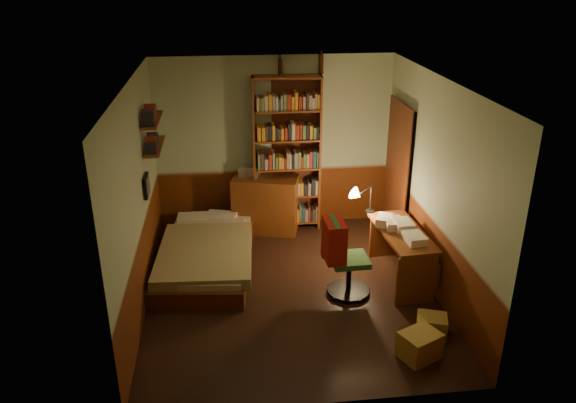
{
  "coord_description": "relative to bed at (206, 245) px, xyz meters",
  "views": [
    {
      "loc": [
        -0.74,
        -6.01,
        3.77
      ],
      "look_at": [
        0.0,
        0.25,
        1.1
      ],
      "focal_mm": 35.0,
      "sensor_mm": 36.0,
      "label": 1
    }
  ],
  "objects": [
    {
      "name": "office_chair",
      "position": [
        1.75,
        -0.89,
        0.18
      ],
      "size": [
        0.5,
        0.44,
        0.98
      ],
      "primitive_type": "cube",
      "rotation": [
        0.0,
        0.0,
        0.02
      ],
      "color": "#2B602C",
      "rests_on": "ground"
    },
    {
      "name": "wall_right",
      "position": [
        2.81,
        -0.73,
        0.98
      ],
      "size": [
        0.02,
        4.0,
        2.6
      ],
      "primitive_type": "cube",
      "color": "#9AB08D",
      "rests_on": "ground"
    },
    {
      "name": "ceiling",
      "position": [
        1.05,
        -0.73,
        2.29
      ],
      "size": [
        3.5,
        4.0,
        0.02
      ],
      "primitive_type": "cube",
      "color": "silver",
      "rests_on": "wall_back"
    },
    {
      "name": "paper_stack",
      "position": [
        2.32,
        -0.37,
        0.41
      ],
      "size": [
        0.29,
        0.33,
        0.11
      ],
      "primitive_type": "cube",
      "rotation": [
        0.0,
        0.0,
        -0.43
      ],
      "color": "silver",
      "rests_on": "desk"
    },
    {
      "name": "doorway",
      "position": [
        2.77,
        0.57,
        0.68
      ],
      "size": [
        0.06,
        0.9,
        2.0
      ],
      "primitive_type": "cube",
      "color": "black",
      "rests_on": "ground"
    },
    {
      "name": "bed",
      "position": [
        0.0,
        0.0,
        0.0
      ],
      "size": [
        1.37,
        2.24,
        0.63
      ],
      "primitive_type": "cube",
      "rotation": [
        0.0,
        0.0,
        -0.11
      ],
      "color": "olive",
      "rests_on": "ground"
    },
    {
      "name": "wall_left",
      "position": [
        -0.71,
        -0.73,
        0.98
      ],
      "size": [
        0.02,
        4.0,
        2.6
      ],
      "primitive_type": "cube",
      "color": "#9AB08D",
      "rests_on": "ground"
    },
    {
      "name": "dresser",
      "position": [
        0.89,
        1.04,
        0.11
      ],
      "size": [
        1.05,
        0.71,
        0.85
      ],
      "primitive_type": "cube",
      "rotation": [
        0.0,
        0.0,
        -0.25
      ],
      "color": "brown",
      "rests_on": "ground"
    },
    {
      "name": "red_jacket",
      "position": [
        1.62,
        -0.91,
        0.91
      ],
      "size": [
        0.24,
        0.42,
        0.49
      ],
      "primitive_type": "cube",
      "rotation": [
        0.0,
        0.0,
        -0.03
      ],
      "color": "#B21D14",
      "rests_on": "office_chair"
    },
    {
      "name": "desk_lamp",
      "position": [
        2.23,
        0.03,
        0.63
      ],
      "size": [
        0.2,
        0.2,
        0.54
      ],
      "primitive_type": "cone",
      "rotation": [
        0.0,
        0.0,
        0.3
      ],
      "color": "black",
      "rests_on": "desk"
    },
    {
      "name": "bottle_left",
      "position": [
        1.15,
        1.23,
        2.13
      ],
      "size": [
        0.08,
        0.08,
        0.22
      ],
      "primitive_type": "cylinder",
      "rotation": [
        0.0,
        0.0,
        -0.34
      ],
      "color": "black",
      "rests_on": "bookshelf"
    },
    {
      "name": "cardboard_box_a",
      "position": [
        2.22,
        -2.18,
        -0.17
      ],
      "size": [
        0.48,
        0.45,
        0.29
      ],
      "primitive_type": "cube",
      "rotation": [
        0.0,
        0.0,
        0.45
      ],
      "color": "#A1883D",
      "rests_on": "ground"
    },
    {
      "name": "wall_shelf_upper",
      "position": [
        -0.59,
        0.37,
        1.63
      ],
      "size": [
        0.2,
        0.9,
        0.03
      ],
      "primitive_type": "cube",
      "color": "brown",
      "rests_on": "wall_left"
    },
    {
      "name": "mini_stereo",
      "position": [
        0.66,
        1.16,
        0.62
      ],
      "size": [
        0.34,
        0.3,
        0.15
      ],
      "primitive_type": "cube",
      "rotation": [
        0.0,
        0.0,
        -0.33
      ],
      "color": "#B2B2B7",
      "rests_on": "dresser"
    },
    {
      "name": "wall_front",
      "position": [
        1.05,
        -2.74,
        0.98
      ],
      "size": [
        3.5,
        0.02,
        2.6
      ],
      "primitive_type": "cube",
      "color": "#9AB08D",
      "rests_on": "ground"
    },
    {
      "name": "wall_shelf_lower",
      "position": [
        -0.59,
        0.37,
        1.28
      ],
      "size": [
        0.2,
        0.9,
        0.03
      ],
      "primitive_type": "cube",
      "color": "brown",
      "rests_on": "wall_left"
    },
    {
      "name": "wall_back",
      "position": [
        1.05,
        1.28,
        0.98
      ],
      "size": [
        3.5,
        0.02,
        2.6
      ],
      "primitive_type": "cube",
      "color": "#9AB08D",
      "rests_on": "ground"
    },
    {
      "name": "cardboard_box_b",
      "position": [
        2.48,
        -1.81,
        -0.2
      ],
      "size": [
        0.39,
        0.35,
        0.23
      ],
      "primitive_type": "cube",
      "rotation": [
        0.0,
        0.0,
        -0.33
      ],
      "color": "#A1883D",
      "rests_on": "ground"
    },
    {
      "name": "bottle_right",
      "position": [
        1.73,
        1.23,
        2.15
      ],
      "size": [
        0.09,
        0.09,
        0.27
      ],
      "primitive_type": "cylinder",
      "rotation": [
        0.0,
        0.0,
        0.32
      ],
      "color": "black",
      "rests_on": "bookshelf"
    },
    {
      "name": "framed_picture",
      "position": [
        -0.67,
        -0.13,
        0.93
      ],
      "size": [
        0.04,
        0.32,
        0.26
      ],
      "primitive_type": "cube",
      "color": "black",
      "rests_on": "wall_left"
    },
    {
      "name": "bookshelf",
      "position": [
        1.23,
        1.12,
        0.85
      ],
      "size": [
        1.02,
        0.38,
        2.33
      ],
      "primitive_type": "cube",
      "rotation": [
        0.0,
        0.0,
        -0.07
      ],
      "color": "brown",
      "rests_on": "ground"
    },
    {
      "name": "floor",
      "position": [
        1.05,
        -0.73,
        -0.33
      ],
      "size": [
        3.5,
        4.0,
        0.02
      ],
      "primitive_type": "cube",
      "color": "black",
      "rests_on": "ground"
    },
    {
      "name": "door_trim",
      "position": [
        2.74,
        0.57,
        0.68
      ],
      "size": [
        0.02,
        0.98,
        2.08
      ],
      "primitive_type": "cube",
      "color": "#48200F",
      "rests_on": "ground"
    },
    {
      "name": "desk",
      "position": [
        2.49,
        -0.6,
        0.02
      ],
      "size": [
        0.6,
        1.29,
        0.67
      ],
      "primitive_type": "cube",
      "rotation": [
        0.0,
        0.0,
        0.06
      ],
      "color": "brown",
      "rests_on": "ground"
    }
  ]
}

